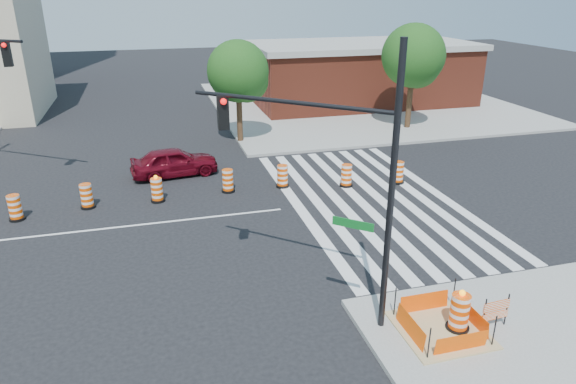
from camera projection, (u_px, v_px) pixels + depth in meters
name	position (u px, v px, depth m)	size (l,w,h in m)	color
ground	(101.00, 229.00, 19.31)	(120.00, 120.00, 0.00)	black
sidewalk_ne	(359.00, 103.00, 39.79)	(22.00, 22.00, 0.15)	gray
crosswalk_east	(369.00, 199.00, 21.99)	(6.75, 13.50, 0.01)	silver
lane_centerline	(101.00, 229.00, 19.31)	(14.00, 0.12, 0.01)	silver
excavation_pit	(441.00, 328.00, 13.39)	(2.20, 2.20, 0.90)	tan
brick_storefront	(361.00, 73.00, 38.95)	(16.50, 8.50, 4.60)	maroon
red_coupe	(174.00, 162.00, 24.53)	(1.64, 4.08, 1.39)	#5B0714
signal_pole_se	(332.00, 160.00, 12.65)	(4.23, 3.81, 7.37)	black
pit_drum	(459.00, 314.00, 13.26)	(0.61, 0.61, 1.21)	black
barricade	(496.00, 310.00, 13.35)	(0.81, 0.09, 0.95)	#F04D05
tree_north_c	(239.00, 75.00, 28.50)	(3.49, 3.43, 5.83)	#382314
tree_north_d	(413.00, 59.00, 31.13)	(3.83, 3.83, 6.50)	#382314
tree_north_e	(414.00, 60.00, 31.19)	(3.80, 3.80, 6.46)	#382314
median_drum_3	(15.00, 208.00, 19.92)	(0.60, 0.60, 1.02)	black
median_drum_4	(87.00, 197.00, 21.02)	(0.60, 0.60, 1.02)	black
median_drum_5	(157.00, 191.00, 21.64)	(0.60, 0.60, 1.18)	black
median_drum_6	(228.00, 181.00, 22.67)	(0.60, 0.60, 1.02)	black
median_drum_7	(282.00, 177.00, 23.21)	(0.60, 0.60, 1.02)	black
median_drum_8	(346.00, 176.00, 23.28)	(0.60, 0.60, 1.02)	black
median_drum_9	(398.00, 173.00, 23.67)	(0.60, 0.60, 1.02)	black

